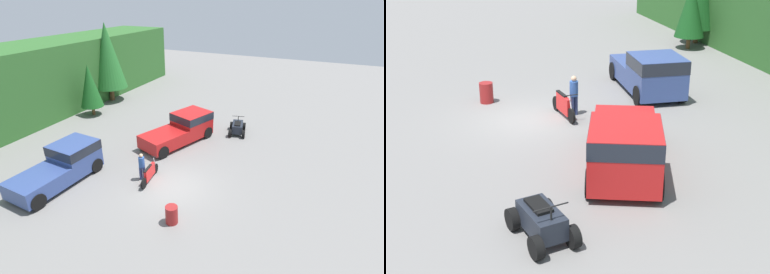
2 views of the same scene
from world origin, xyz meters
The scene contains 8 objects.
ground_plane centered at (0.00, 0.00, 0.00)m, with size 80.00×80.00×0.00m, color slate.
tree_mid_left centered at (-9.40, 11.50, 2.38)m, with size 1.78×1.78×4.04m.
pickup_truck_red centered at (5.46, 2.14, 1.01)m, with size 5.77×3.79×1.92m.
pickup_truck_second centered at (-1.86, 5.95, 1.01)m, with size 5.15×2.46×1.92m.
dirt_bike centered at (0.04, 1.52, 0.47)m, with size 2.20×0.63×1.14m.
quad_atv centered at (8.32, -1.04, 0.46)m, with size 2.27×1.65×1.18m.
rider_person centered at (-0.03, 1.96, 0.89)m, with size 0.44×0.44×1.64m.
steel_barrel centered at (-2.51, -1.26, 0.44)m, with size 0.58×0.58×0.88m.
Camera 2 is at (19.55, -3.12, 7.51)m, focal length 50.00 mm.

